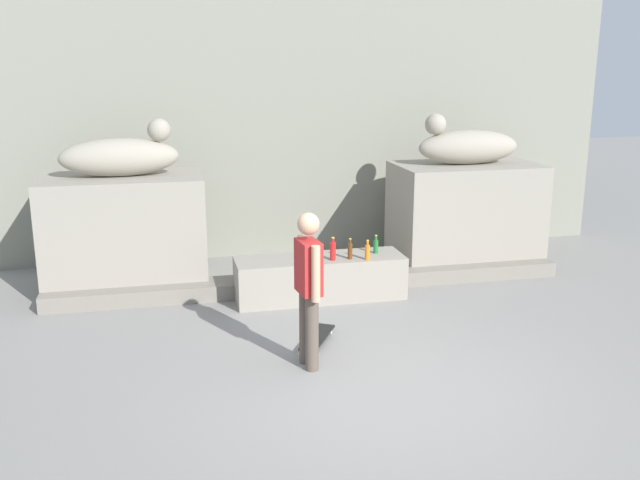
# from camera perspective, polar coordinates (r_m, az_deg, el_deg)

# --- Properties ---
(ground_plane) EXTENTS (40.00, 40.00, 0.00)m
(ground_plane) POSITION_cam_1_polar(r_m,az_deg,el_deg) (7.14, 5.29, -12.04)
(ground_plane) COLOR gray
(facade_wall) EXTENTS (11.05, 0.60, 5.86)m
(facade_wall) POSITION_cam_1_polar(r_m,az_deg,el_deg) (11.78, -3.02, 13.23)
(facade_wall) COLOR gray
(facade_wall) RESTS_ON ground_plane
(pedestal_left) EXTENTS (2.19, 1.30, 1.61)m
(pedestal_left) POSITION_cam_1_polar(r_m,az_deg,el_deg) (10.26, -15.51, 0.55)
(pedestal_left) COLOR gray
(pedestal_left) RESTS_ON ground_plane
(pedestal_right) EXTENTS (2.19, 1.30, 1.61)m
(pedestal_right) POSITION_cam_1_polar(r_m,az_deg,el_deg) (11.25, 11.62, 1.98)
(pedestal_right) COLOR gray
(pedestal_right) RESTS_ON ground_plane
(statue_reclining_left) EXTENTS (1.63, 0.64, 0.78)m
(statue_reclining_left) POSITION_cam_1_polar(r_m,az_deg,el_deg) (10.07, -15.71, 6.59)
(statue_reclining_left) COLOR #9F9685
(statue_reclining_left) RESTS_ON pedestal_left
(statue_reclining_right) EXTENTS (1.60, 0.57, 0.78)m
(statue_reclining_right) POSITION_cam_1_polar(r_m,az_deg,el_deg) (11.05, 11.74, 7.49)
(statue_reclining_right) COLOR #9F9685
(statue_reclining_right) RESTS_ON pedestal_right
(ledge_block) EXTENTS (2.29, 0.69, 0.58)m
(ledge_block) POSITION_cam_1_polar(r_m,az_deg,el_deg) (9.59, -0.00, -3.07)
(ledge_block) COLOR gray
(ledge_block) RESTS_ON ground_plane
(skater) EXTENTS (0.24, 0.54, 1.67)m
(skater) POSITION_cam_1_polar(r_m,az_deg,el_deg) (7.30, -0.93, -3.54)
(skater) COLOR brown
(skater) RESTS_ON ground_plane
(skateboard) EXTENTS (0.57, 0.79, 0.08)m
(skateboard) POSITION_cam_1_polar(r_m,az_deg,el_deg) (8.19, -0.21, -7.88)
(skateboard) COLOR black
(skateboard) RESTS_ON ground_plane
(bottle_orange) EXTENTS (0.07, 0.07, 0.27)m
(bottle_orange) POSITION_cam_1_polar(r_m,az_deg,el_deg) (9.39, 3.86, -0.96)
(bottle_orange) COLOR orange
(bottle_orange) RESTS_ON ledge_block
(bottle_brown) EXTENTS (0.06, 0.06, 0.28)m
(bottle_brown) POSITION_cam_1_polar(r_m,az_deg,el_deg) (9.41, 2.45, -0.86)
(bottle_brown) COLOR #593314
(bottle_brown) RESTS_ON ledge_block
(bottle_green) EXTENTS (0.07, 0.07, 0.26)m
(bottle_green) POSITION_cam_1_polar(r_m,az_deg,el_deg) (9.71, 4.54, -0.48)
(bottle_green) COLOR #1E722D
(bottle_green) RESTS_ON ledge_block
(bottle_red) EXTENTS (0.08, 0.08, 0.31)m
(bottle_red) POSITION_cam_1_polar(r_m,az_deg,el_deg) (9.35, 1.05, -0.86)
(bottle_red) COLOR red
(bottle_red) RESTS_ON ledge_block
(stair_step) EXTENTS (7.33, 0.50, 0.22)m
(stair_step) POSITION_cam_1_polar(r_m,az_deg,el_deg) (10.01, -0.51, -3.41)
(stair_step) COLOR gray
(stair_step) RESTS_ON ground_plane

